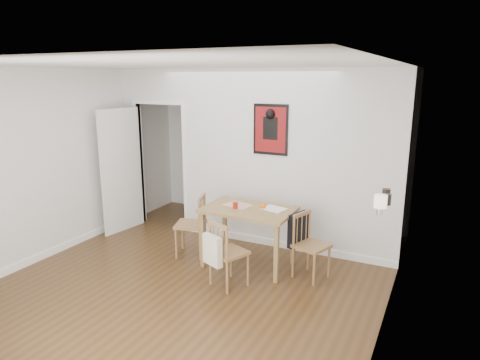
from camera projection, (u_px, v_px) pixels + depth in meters
The scene contains 15 objects.
ground at pixel (200, 276), 5.46m from camera, with size 5.20×5.20×0.00m, color #50331A.
room_shell at pixel (251, 159), 6.28m from camera, with size 5.20×5.20×5.20m.
dining_table at pixel (248, 215), 5.62m from camera, with size 1.17×0.75×0.80m.
chair_left at pixel (191, 225), 6.03m from camera, with size 0.56×0.56×0.88m.
chair_right at pixel (310, 245), 5.34m from camera, with size 0.57×0.53×0.83m.
chair_front at pixel (228, 253), 5.12m from camera, with size 0.55×0.57×0.83m.
bookshelf at pixel (206, 166), 7.91m from camera, with size 0.75×0.30×1.78m.
fireplace at pixel (382, 254), 4.60m from camera, with size 0.45×1.25×1.16m.
red_glass at pixel (235, 205), 5.58m from camera, with size 0.07×0.07×0.09m, color maroon.
orange_fruit at pixel (263, 206), 5.56m from camera, with size 0.08×0.08×0.08m, color #DA640B.
placemat at pixel (238, 205), 5.74m from camera, with size 0.36×0.27×0.00m, color beige.
notebook at pixel (274, 209), 5.55m from camera, with size 0.29×0.22×0.01m, color white.
mantel_lamp at pixel (380, 203), 4.17m from camera, with size 0.13×0.13×0.20m.
ceramic_jar_a at pixel (386, 199), 4.51m from camera, with size 0.10×0.10×0.12m, color black.
ceramic_jar_b at pixel (386, 194), 4.74m from camera, with size 0.09×0.09×0.11m, color black.
Camera 1 is at (2.68, -4.27, 2.48)m, focal length 32.00 mm.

